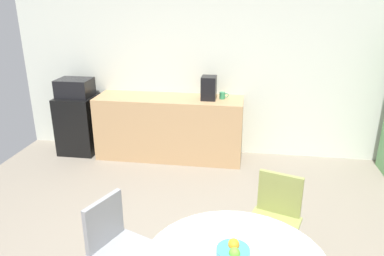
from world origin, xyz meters
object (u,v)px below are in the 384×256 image
Objects in this scene: chair_gray at (114,238)px; coffee_maker at (209,88)px; chair_olive at (276,211)px; mug_white at (223,95)px; microwave at (75,88)px; mini_fridge at (79,124)px; fruit_bowl at (233,252)px.

coffee_maker is (0.43, 2.66, 0.54)m from chair_gray.
chair_olive is 1.00× the size of chair_gray.
mug_white is (-0.62, 2.14, 0.43)m from chair_olive.
chair_gray is 2.59× the size of coffee_maker.
microwave reaches higher than chair_gray.
mini_fridge reaches higher than chair_gray.
coffee_maker is (-0.81, 2.09, 0.54)m from chair_olive.
microwave is 3.11m from chair_gray.
chair_olive is (2.77, -2.09, 0.09)m from mini_fridge.
coffee_maker is at bearing 0.00° from mini_fridge.
microwave is 0.58× the size of chair_olive.
chair_olive is at bearing 69.59° from fruit_bowl.
chair_olive is at bearing -37.11° from mini_fridge.
fruit_bowl reaches higher than chair_olive.
mug_white is 0.40× the size of coffee_maker.
microwave is 3.50m from chair_olive.
chair_olive and chair_gray have the same top height.
mini_fridge is 2.69× the size of coffee_maker.
microwave is at bearing 180.00° from coffee_maker.
mug_white is at bearing 1.30° from microwave.
coffee_maker is (-0.48, 2.99, 0.29)m from fruit_bowl.
mini_fridge is at bearing 119.89° from chair_gray.
chair_olive is at bearing -73.79° from mug_white.
microwave is (0.00, 0.00, 0.56)m from mini_fridge.
chair_gray is at bearing -102.78° from mug_white.
chair_olive is at bearing 24.65° from chair_gray.
coffee_maker reaches higher than chair_gray.
microwave reaches higher than mini_fridge.
mug_white reaches higher than chair_olive.
chair_gray is at bearing 159.90° from fruit_bowl.
mug_white is at bearing 95.42° from fruit_bowl.
chair_olive is (2.77, -2.09, -0.47)m from microwave.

